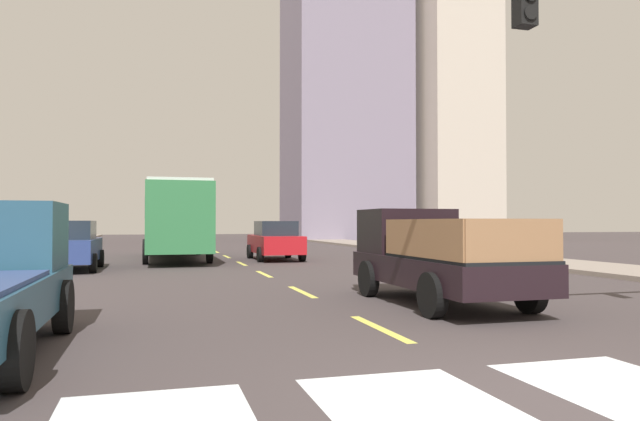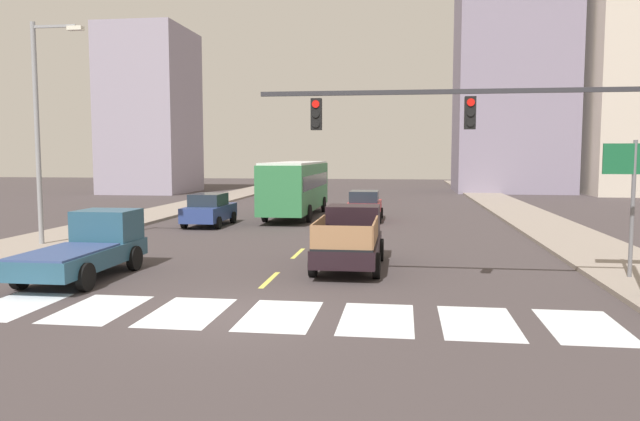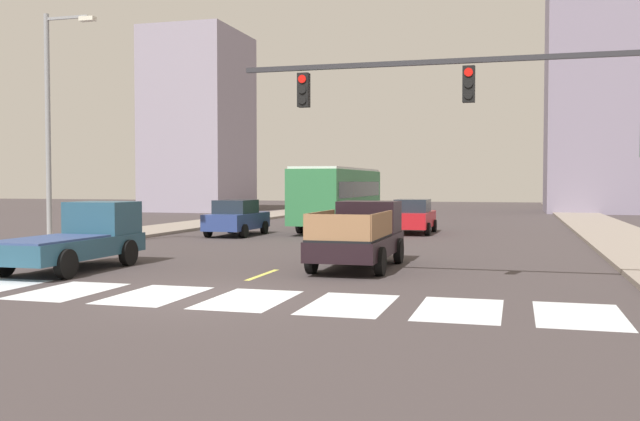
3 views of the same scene
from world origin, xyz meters
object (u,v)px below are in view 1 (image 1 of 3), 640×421
(pickup_stakebed, at_px, (431,257))
(city_bus, at_px, (176,216))
(sedan_near_left, at_px, (275,240))
(sedan_far, at_px, (69,245))

(pickup_stakebed, xyz_separation_m, city_bus, (-4.68, 15.91, 1.02))
(sedan_near_left, distance_m, sedan_far, 8.78)
(city_bus, relative_size, sedan_near_left, 2.45)
(pickup_stakebed, height_order, sedan_far, pickup_stakebed)
(pickup_stakebed, distance_m, sedan_far, 13.61)
(sedan_far, bearing_deg, city_bus, 51.54)
(pickup_stakebed, xyz_separation_m, sedan_near_left, (-0.43, 14.30, -0.08))
(pickup_stakebed, distance_m, sedan_near_left, 14.31)
(sedan_near_left, relative_size, sedan_far, 1.00)
(sedan_near_left, height_order, sedan_far, same)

